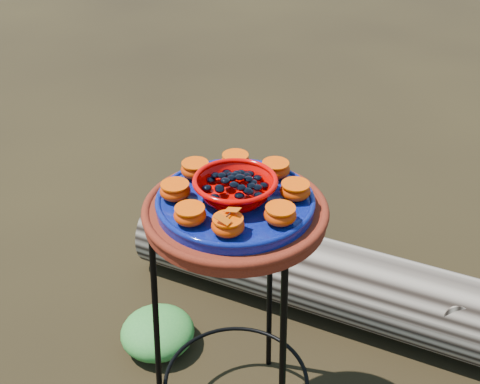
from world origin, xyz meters
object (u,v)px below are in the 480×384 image
at_px(driftwood_log, 329,278).
at_px(red_bowl, 235,189).
at_px(cobalt_plate, 235,203).
at_px(terracotta_saucer, 235,213).
at_px(plant_stand, 236,328).

bearing_deg(driftwood_log, red_bowl, -97.49).
height_order(cobalt_plate, driftwood_log, cobalt_plate).
height_order(terracotta_saucer, red_bowl, red_bowl).
xyz_separation_m(terracotta_saucer, cobalt_plate, (0.00, 0.00, 0.03)).
relative_size(plant_stand, terracotta_saucer, 1.67).
height_order(plant_stand, terracotta_saucer, terracotta_saucer).
relative_size(red_bowl, driftwood_log, 0.13).
distance_m(cobalt_plate, driftwood_log, 0.83).
height_order(plant_stand, driftwood_log, plant_stand).
xyz_separation_m(terracotta_saucer, red_bowl, (0.00, 0.00, 0.07)).
bearing_deg(plant_stand, driftwood_log, 82.51).
height_order(cobalt_plate, red_bowl, red_bowl).
relative_size(terracotta_saucer, cobalt_plate, 1.17).
relative_size(plant_stand, driftwood_log, 0.49).
bearing_deg(terracotta_saucer, driftwood_log, 82.51).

